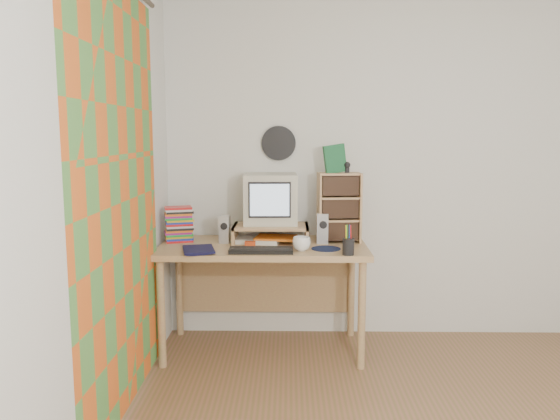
{
  "coord_description": "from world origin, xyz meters",
  "views": [
    {
      "loc": [
        -0.86,
        -2.26,
        1.5
      ],
      "look_at": [
        -0.91,
        1.33,
        1.0
      ],
      "focal_mm": 35.0,
      "sensor_mm": 36.0,
      "label": 1
    }
  ],
  "objects_px": {
    "diary": "(183,249)",
    "desk": "(264,262)",
    "crt_monitor": "(270,199)",
    "cd_rack": "(339,208)",
    "keyboard": "(261,250)",
    "dvd_stack": "(179,223)",
    "mug": "(302,244)"
  },
  "relations": [
    {
      "from": "crt_monitor",
      "to": "diary",
      "type": "height_order",
      "value": "crt_monitor"
    },
    {
      "from": "mug",
      "to": "diary",
      "type": "relative_size",
      "value": 0.49
    },
    {
      "from": "crt_monitor",
      "to": "dvd_stack",
      "type": "distance_m",
      "value": 0.66
    },
    {
      "from": "crt_monitor",
      "to": "dvd_stack",
      "type": "height_order",
      "value": "crt_monitor"
    },
    {
      "from": "dvd_stack",
      "to": "cd_rack",
      "type": "height_order",
      "value": "cd_rack"
    },
    {
      "from": "keyboard",
      "to": "diary",
      "type": "relative_size",
      "value": 1.73
    },
    {
      "from": "keyboard",
      "to": "diary",
      "type": "bearing_deg",
      "value": 179.57
    },
    {
      "from": "crt_monitor",
      "to": "cd_rack",
      "type": "relative_size",
      "value": 0.76
    },
    {
      "from": "cd_rack",
      "to": "diary",
      "type": "xyz_separation_m",
      "value": [
        -1.02,
        -0.36,
        -0.22
      ]
    },
    {
      "from": "keyboard",
      "to": "dvd_stack",
      "type": "distance_m",
      "value": 0.7
    },
    {
      "from": "desk",
      "to": "dvd_stack",
      "type": "xyz_separation_m",
      "value": [
        -0.59,
        0.04,
        0.26
      ]
    },
    {
      "from": "mug",
      "to": "desk",
      "type": "bearing_deg",
      "value": 135.77
    },
    {
      "from": "desk",
      "to": "mug",
      "type": "bearing_deg",
      "value": -44.23
    },
    {
      "from": "desk",
      "to": "crt_monitor",
      "type": "bearing_deg",
      "value": 62.33
    },
    {
      "from": "desk",
      "to": "cd_rack",
      "type": "xyz_separation_m",
      "value": [
        0.52,
        0.05,
        0.38
      ]
    },
    {
      "from": "keyboard",
      "to": "desk",
      "type": "bearing_deg",
      "value": 89.48
    },
    {
      "from": "diary",
      "to": "desk",
      "type": "bearing_deg",
      "value": 18.45
    },
    {
      "from": "dvd_stack",
      "to": "mug",
      "type": "bearing_deg",
      "value": -35.24
    },
    {
      "from": "keyboard",
      "to": "diary",
      "type": "xyz_separation_m",
      "value": [
        -0.5,
        0.0,
        0.01
      ]
    },
    {
      "from": "cd_rack",
      "to": "mug",
      "type": "distance_m",
      "value": 0.44
    },
    {
      "from": "keyboard",
      "to": "dvd_stack",
      "type": "xyz_separation_m",
      "value": [
        -0.59,
        0.35,
        0.12
      ]
    },
    {
      "from": "crt_monitor",
      "to": "cd_rack",
      "type": "height_order",
      "value": "cd_rack"
    },
    {
      "from": "desk",
      "to": "diary",
      "type": "distance_m",
      "value": 0.61
    },
    {
      "from": "crt_monitor",
      "to": "keyboard",
      "type": "relative_size",
      "value": 0.91
    },
    {
      "from": "dvd_stack",
      "to": "diary",
      "type": "height_order",
      "value": "dvd_stack"
    },
    {
      "from": "crt_monitor",
      "to": "mug",
      "type": "distance_m",
      "value": 0.47
    },
    {
      "from": "desk",
      "to": "crt_monitor",
      "type": "distance_m",
      "value": 0.44
    },
    {
      "from": "dvd_stack",
      "to": "mug",
      "type": "relative_size",
      "value": 2.27
    },
    {
      "from": "keyboard",
      "to": "mug",
      "type": "relative_size",
      "value": 3.54
    },
    {
      "from": "dvd_stack",
      "to": "mug",
      "type": "height_order",
      "value": "dvd_stack"
    },
    {
      "from": "cd_rack",
      "to": "mug",
      "type": "relative_size",
      "value": 4.21
    },
    {
      "from": "dvd_stack",
      "to": "diary",
      "type": "xyz_separation_m",
      "value": [
        0.1,
        -0.35,
        -0.11
      ]
    }
  ]
}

